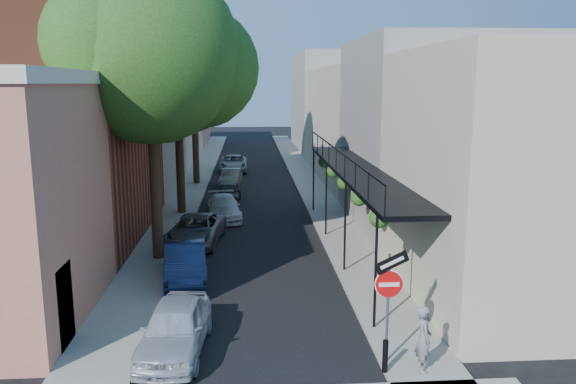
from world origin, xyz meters
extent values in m
cube|color=black|center=(0.00, 30.00, 0.01)|extent=(6.00, 64.00, 0.01)
cube|color=gray|center=(-4.00, 30.00, 0.06)|extent=(2.00, 64.00, 0.12)
cube|color=gray|center=(4.00, 30.00, 0.06)|extent=(2.00, 64.00, 0.12)
cube|color=beige|center=(-5.05, 2.50, 1.20)|extent=(0.10, 1.20, 2.20)
cube|color=brown|center=(-10.00, 14.00, 6.00)|extent=(10.00, 12.00, 12.00)
cube|color=gray|center=(-5.02, 14.00, 8.00)|extent=(0.06, 7.00, 4.00)
cube|color=gray|center=(-9.00, 26.00, 4.50)|extent=(8.00, 12.00, 9.00)
cube|color=#B7AF97|center=(-9.00, 40.00, 5.00)|extent=(8.00, 16.00, 10.00)
cube|color=tan|center=(-9.00, 54.00, 4.00)|extent=(8.00, 12.00, 8.00)
cube|color=#B7AF97|center=(9.00, 5.50, 4.00)|extent=(8.00, 9.00, 8.00)
cube|color=gray|center=(9.00, 15.00, 4.50)|extent=(8.00, 10.00, 9.00)
cube|color=#B7AF97|center=(9.00, 30.00, 4.00)|extent=(8.00, 20.00, 8.00)
cube|color=gray|center=(9.00, 48.00, 5.00)|extent=(8.00, 16.00, 10.00)
cube|color=black|center=(4.20, 10.00, 3.50)|extent=(2.00, 16.00, 0.15)
cube|color=black|center=(3.25, 10.00, 4.38)|extent=(0.05, 16.00, 0.05)
cylinder|color=black|center=(3.30, 3.00, 1.81)|extent=(0.08, 0.08, 3.40)
cylinder|color=black|center=(3.30, 18.00, 1.81)|extent=(0.08, 0.08, 3.40)
sphere|color=#1C4413|center=(3.60, 4.00, 3.05)|extent=(0.60, 0.60, 0.60)
sphere|color=#1C4413|center=(3.60, 10.00, 3.05)|extent=(0.60, 0.60, 0.60)
sphere|color=#1C4413|center=(3.60, 16.00, 3.05)|extent=(0.60, 0.60, 0.60)
cylinder|color=#595B60|center=(3.15, 1.00, 1.45)|extent=(0.07, 0.07, 2.90)
cylinder|color=red|center=(3.15, 0.96, 2.15)|extent=(0.66, 0.04, 0.66)
cube|color=white|center=(3.15, 0.93, 2.15)|extent=(0.50, 0.02, 0.10)
cylinder|color=white|center=(3.15, 0.98, 2.15)|extent=(0.70, 0.02, 0.70)
cube|color=black|center=(3.20, 0.95, 2.70)|extent=(0.89, 0.15, 0.58)
cube|color=white|center=(3.20, 0.92, 2.70)|extent=(0.60, 0.10, 0.31)
cylinder|color=black|center=(3.00, 0.50, 0.52)|extent=(0.14, 0.14, 0.80)
cylinder|color=black|center=(-3.80, 10.00, 3.50)|extent=(0.44, 0.44, 7.00)
sphere|color=#1C4413|center=(-3.80, 10.00, 8.02)|extent=(6.80, 6.80, 6.80)
sphere|color=#1C4413|center=(-2.10, 11.02, 7.52)|extent=(4.76, 4.76, 4.76)
cylinder|color=black|center=(-3.80, 18.00, 3.15)|extent=(0.44, 0.44, 6.30)
sphere|color=#1C4413|center=(-3.80, 18.00, 7.20)|extent=(6.00, 6.00, 6.00)
sphere|color=#1C4413|center=(-2.30, 18.90, 6.70)|extent=(4.20, 4.20, 4.20)
cylinder|color=black|center=(-3.80, 27.00, 3.67)|extent=(0.44, 0.44, 7.35)
sphere|color=#1C4413|center=(-3.80, 27.00, 8.40)|extent=(7.00, 7.00, 7.00)
sphere|color=#1C4413|center=(-2.05, 28.05, 7.90)|extent=(4.90, 4.90, 4.90)
imported|color=#B5BDC9|center=(-2.15, 2.12, 0.67)|extent=(1.84, 4.02, 1.34)
imported|color=#162245|center=(-2.48, 7.59, 0.67)|extent=(1.88, 4.20, 1.34)
imported|color=#56595D|center=(-2.53, 12.18, 0.63)|extent=(2.63, 4.74, 1.26)
imported|color=silver|center=(-1.52, 16.81, 0.60)|extent=(2.11, 4.28, 1.20)
imported|color=black|center=(-1.40, 20.98, 0.60)|extent=(1.47, 3.52, 1.19)
imported|color=#6C655B|center=(-1.41, 26.14, 0.59)|extent=(1.55, 3.68, 1.18)
imported|color=gray|center=(-1.40, 32.88, 0.65)|extent=(2.18, 4.69, 1.30)
imported|color=slate|center=(3.92, 0.50, 0.94)|extent=(0.42, 0.61, 1.63)
camera|label=1|loc=(-0.19, -11.68, 6.90)|focal=35.00mm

